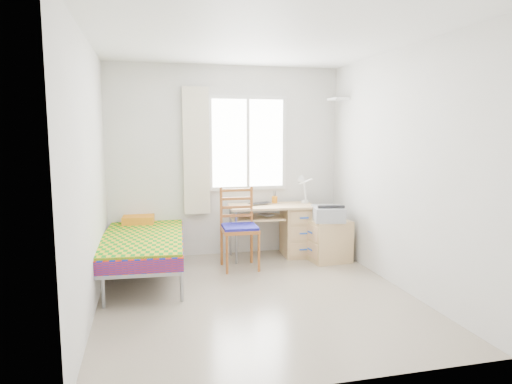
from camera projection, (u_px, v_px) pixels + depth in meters
floor at (256, 296)px, 4.79m from camera, size 3.50×3.50×0.00m
ceiling at (256, 40)px, 4.44m from camera, size 3.50×3.50×0.00m
wall_back at (226, 162)px, 6.30m from camera, size 3.20×0.00×3.20m
wall_left at (89, 177)px, 4.24m from camera, size 0.00×3.50×3.50m
wall_right at (398, 170)px, 4.99m from camera, size 0.00×3.50×3.50m
window at (248, 143)px, 6.31m from camera, size 1.10×0.04×1.30m
curtain at (196, 151)px, 6.11m from camera, size 0.35×0.05×1.70m
floating_shelf at (338, 99)px, 6.20m from camera, size 0.20×0.32×0.03m
bed at (143, 240)px, 5.43m from camera, size 1.08×2.08×0.87m
desk at (293, 228)px, 6.31m from camera, size 1.19×0.61×0.72m
chair at (239, 223)px, 5.73m from camera, size 0.46×0.46×1.03m
cabinet at (328, 240)px, 6.06m from camera, size 0.55×0.49×0.55m
printer at (328, 213)px, 5.98m from camera, size 0.46×0.51×0.19m
laptop at (262, 204)px, 6.19m from camera, size 0.37×0.29×0.03m
pen_cup at (275, 200)px, 6.36m from camera, size 0.09×0.09×0.10m
task_lamp at (304, 186)px, 6.22m from camera, size 0.23×0.32×0.41m
book at (262, 215)px, 6.15m from camera, size 0.22×0.25×0.02m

